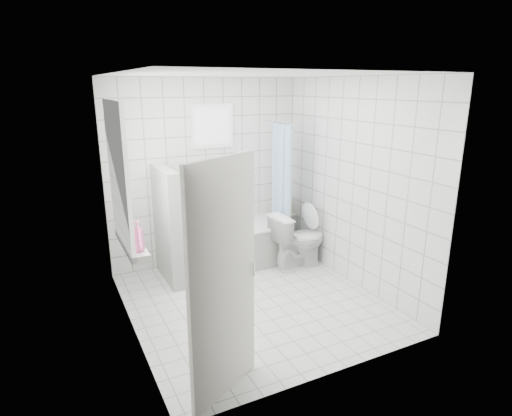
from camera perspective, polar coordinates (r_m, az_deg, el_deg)
ground at (r=5.24m, az=-0.32°, el=-12.37°), size 3.00×3.00×0.00m
ceiling at (r=4.61m, az=-0.38°, el=17.40°), size 3.00×3.00×0.00m
wall_back at (r=6.10m, az=-6.62°, el=4.69°), size 2.80×0.02×2.60m
wall_front at (r=3.53m, az=10.53°, el=-3.94°), size 2.80×0.02×2.60m
wall_left at (r=4.34m, az=-17.13°, el=-0.61°), size 0.02×3.00×2.60m
wall_right at (r=5.50m, az=12.85°, el=3.14°), size 0.02×3.00×2.60m
window_left at (r=4.57m, az=-17.55°, el=4.04°), size 0.01×0.90×1.40m
window_back at (r=6.00m, az=-5.76°, el=10.80°), size 0.50×0.01×0.50m
window_sill at (r=4.78m, az=-16.28°, el=-4.60°), size 0.18×1.02×0.08m
door at (r=3.41m, az=-4.39°, el=-9.97°), size 0.72×0.42×2.00m
bathtub at (r=6.11m, az=-3.65°, el=-5.11°), size 1.63×0.77×0.58m
partition_wall at (r=5.64m, az=-11.78°, el=-2.27°), size 0.15×0.85×1.50m
tiled_ledge at (r=6.76m, az=3.53°, el=-3.12°), size 0.40×0.24×0.55m
toilet at (r=6.05m, az=5.70°, el=-4.24°), size 0.80×0.48×0.80m
curtain_rod at (r=6.03m, az=2.90°, el=11.35°), size 0.02×0.80×0.02m
shower_curtain at (r=6.06m, az=3.39°, el=2.74°), size 0.14×0.48×1.78m
tub_faucet at (r=6.26m, az=-4.10°, el=0.82°), size 0.18×0.06×0.06m
sill_bottles at (r=4.67m, az=-16.18°, el=-2.89°), size 0.18×0.76×0.31m
ledge_bottles at (r=6.63m, az=3.83°, el=0.10°), size 0.17×0.19×0.27m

